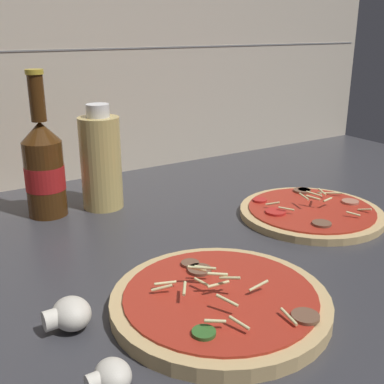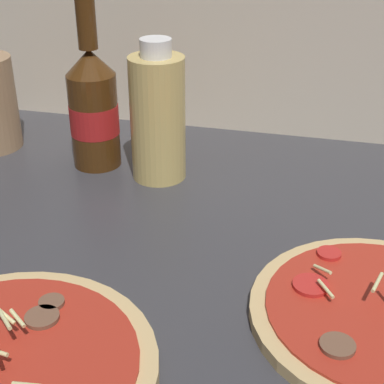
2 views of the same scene
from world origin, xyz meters
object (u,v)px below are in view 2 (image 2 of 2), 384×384
Objects in this scene: pizza_near at (0,373)px; oil_bottle at (158,116)px; pizza_far at (383,314)px; beer_bottle at (93,106)px.

pizza_near is 1.37× the size of oil_bottle.
pizza_far is at bearing -39.45° from oil_bottle.
oil_bottle is at bearing -9.10° from beer_bottle.
pizza_far is (30.83, 15.71, -0.25)cm from pizza_near.
pizza_near is 34.60cm from pizza_far.
pizza_far is 38.82cm from oil_bottle.
pizza_near is at bearing -92.16° from oil_bottle.
oil_bottle is at bearing 87.84° from pizza_near.
oil_bottle is (9.87, -1.58, -0.05)cm from beer_bottle.
pizza_far is 0.99× the size of beer_bottle.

